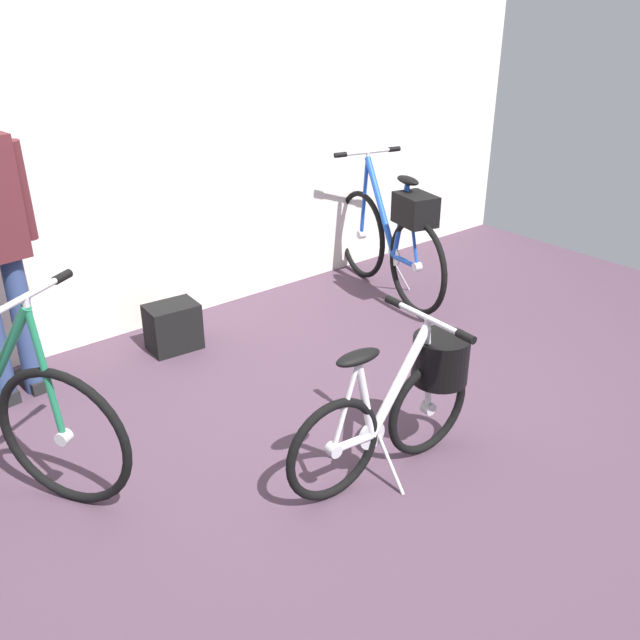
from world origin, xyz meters
name	(u,v)px	position (x,y,z in m)	size (l,w,h in m)	color
ground_plane	(353,428)	(0.00, 0.00, 0.00)	(6.45, 6.45, 0.00)	#473342
back_wall	(158,108)	(0.00, 1.79, 1.36)	(6.45, 0.10, 2.73)	silver
folding_bike_foreground	(406,395)	(-0.01, -0.35, 0.36)	(1.04, 0.53, 0.74)	black
display_bike_right	(393,237)	(1.34, 1.08, 0.44)	(0.54, 1.39, 0.99)	black
backpack_on_floor	(173,327)	(-0.26, 1.36, 0.14)	(0.32, 0.27, 0.29)	black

